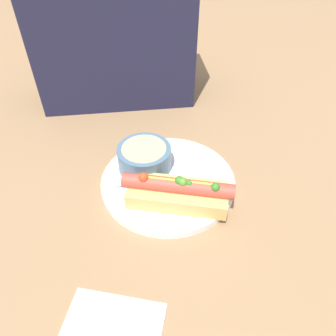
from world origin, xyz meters
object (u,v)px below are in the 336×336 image
Objects in this scene: hot_dog at (178,192)px; spoon at (131,186)px; soup_bowl at (144,157)px; seated_diner at (112,15)px.

spoon is at bearing 167.76° from hot_dog.
soup_bowl is 0.06m from spoon.
hot_dog is at bearing -61.68° from soup_bowl.
spoon is at bearing -87.59° from seated_diner.
spoon is (-0.08, 0.04, -0.02)m from hot_dog.
seated_diner is (-0.10, 0.41, 0.17)m from hot_dog.
spoon is at bearing -119.75° from soup_bowl.
seated_diner is at bearing 119.31° from hot_dog.
soup_bowl is 0.68× the size of spoon.
seated_diner is at bearing 98.11° from soup_bowl.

